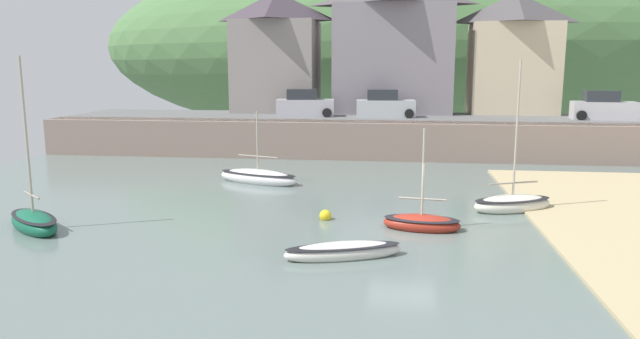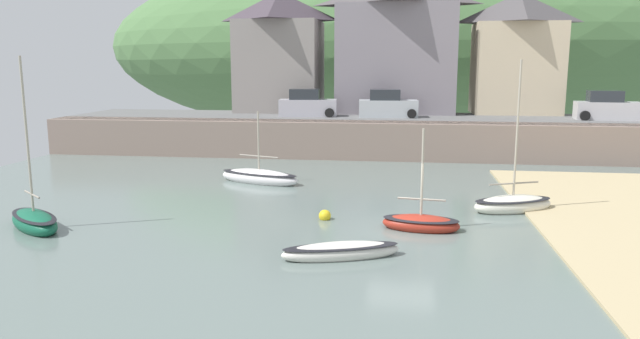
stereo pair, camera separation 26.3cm
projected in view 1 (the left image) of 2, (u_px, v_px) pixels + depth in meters
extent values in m
cube|color=slate|center=(403.00, 232.00, 21.70)|extent=(48.00, 40.00, 0.06)
cube|color=gray|center=(400.00, 141.00, 38.08)|extent=(48.00, 2.40, 2.40)
cube|color=#606060|center=(400.00, 118.00, 41.49)|extent=(48.00, 9.00, 0.10)
ellipsoid|color=#4F7844|center=(420.00, 47.00, 73.82)|extent=(80.00, 44.00, 23.52)
cube|color=gray|center=(277.00, 66.00, 46.46)|extent=(6.37, 5.68, 7.03)
pyramid|color=#423841|center=(276.00, 6.00, 45.64)|extent=(6.67, 5.98, 2.22)
cube|color=gray|center=(393.00, 59.00, 45.24)|extent=(8.88, 5.77, 8.12)
cube|color=beige|center=(513.00, 69.00, 44.25)|extent=(6.30, 4.38, 6.73)
pyramid|color=#4D484A|center=(516.00, 8.00, 43.46)|extent=(6.60, 4.68, 2.16)
ellipsoid|color=silver|center=(512.00, 205.00, 24.73)|extent=(3.79, 2.63, 0.88)
ellipsoid|color=black|center=(513.00, 199.00, 24.69)|extent=(3.72, 2.57, 0.12)
cylinder|color=#B2A893|center=(517.00, 128.00, 24.16)|extent=(0.09, 0.09, 5.60)
cylinder|color=gray|center=(514.00, 183.00, 24.56)|extent=(2.15, 0.96, 0.07)
ellipsoid|color=silver|center=(343.00, 252.00, 18.69)|extent=(3.95, 2.14, 0.67)
ellipsoid|color=black|center=(343.00, 246.00, 18.65)|extent=(3.87, 2.10, 0.12)
ellipsoid|color=maroon|center=(422.00, 224.00, 21.94)|extent=(3.02, 1.67, 0.71)
ellipsoid|color=black|center=(422.00, 219.00, 21.91)|extent=(2.96, 1.64, 0.12)
cylinder|color=#B2A893|center=(423.00, 172.00, 21.59)|extent=(0.09, 0.09, 3.23)
cylinder|color=gray|center=(422.00, 199.00, 21.77)|extent=(1.76, 0.31, 0.07)
ellipsoid|color=white|center=(258.00, 178.00, 30.54)|extent=(4.72, 2.71, 0.91)
ellipsoid|color=black|center=(258.00, 173.00, 30.49)|extent=(4.62, 2.65, 0.12)
cylinder|color=#B2A893|center=(257.00, 141.00, 30.19)|extent=(0.09, 0.09, 3.02)
cylinder|color=gray|center=(258.00, 156.00, 30.33)|extent=(2.24, 0.83, 0.07)
ellipsoid|color=#135A3E|center=(34.00, 223.00, 21.88)|extent=(3.44, 3.15, 0.88)
ellipsoid|color=black|center=(33.00, 217.00, 21.84)|extent=(3.37, 3.09, 0.12)
cylinder|color=#B2A893|center=(26.00, 135.00, 21.30)|extent=(0.09, 0.09, 5.70)
cylinder|color=gray|center=(32.00, 195.00, 21.69)|extent=(1.30, 1.10, 0.07)
cube|color=#B8B6C1|center=(305.00, 108.00, 42.21)|extent=(4.25, 2.10, 1.20)
cube|color=#282D33|center=(302.00, 94.00, 42.08)|extent=(2.24, 1.70, 0.80)
cylinder|color=black|center=(329.00, 111.00, 42.84)|extent=(0.64, 0.22, 0.64)
cylinder|color=black|center=(327.00, 113.00, 41.28)|extent=(0.64, 0.22, 0.64)
cylinder|color=black|center=(285.00, 111.00, 43.25)|extent=(0.64, 0.22, 0.64)
cylinder|color=black|center=(281.00, 112.00, 41.68)|extent=(0.64, 0.22, 0.64)
cube|color=#B4BDC2|center=(386.00, 108.00, 41.50)|extent=(4.20, 1.95, 1.20)
cube|color=#282D33|center=(382.00, 95.00, 41.37)|extent=(2.19, 1.63, 0.80)
cylinder|color=black|center=(409.00, 112.00, 42.13)|extent=(0.64, 0.22, 0.64)
cylinder|color=black|center=(409.00, 114.00, 40.57)|extent=(0.64, 0.22, 0.64)
cylinder|color=black|center=(363.00, 111.00, 42.54)|extent=(0.64, 0.22, 0.64)
cylinder|color=black|center=(362.00, 113.00, 40.98)|extent=(0.64, 0.22, 0.64)
cube|color=#BBB9BC|center=(604.00, 111.00, 39.69)|extent=(4.23, 2.05, 1.20)
cube|color=#282D33|center=(601.00, 96.00, 39.56)|extent=(2.22, 1.68, 0.80)
cylinder|color=black|center=(625.00, 114.00, 40.32)|extent=(0.64, 0.22, 0.64)
cylinder|color=black|center=(634.00, 116.00, 38.76)|extent=(0.64, 0.22, 0.64)
cylinder|color=black|center=(574.00, 113.00, 40.73)|extent=(0.64, 0.22, 0.64)
cylinder|color=black|center=(582.00, 115.00, 39.16)|extent=(0.64, 0.22, 0.64)
sphere|color=yellow|center=(325.00, 216.00, 23.32)|extent=(0.49, 0.49, 0.49)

